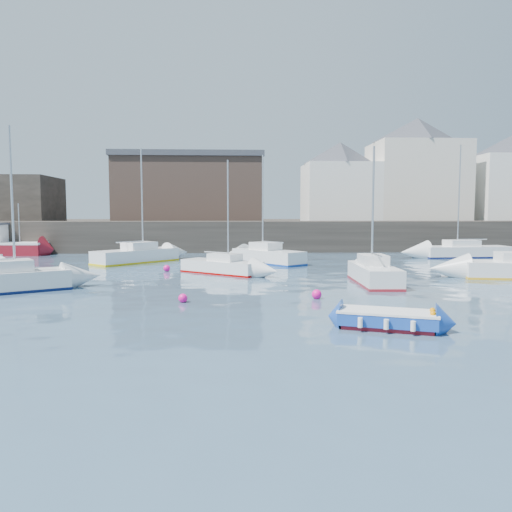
{
  "coord_description": "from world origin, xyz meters",
  "views": [
    {
      "loc": [
        -1.35,
        -14.91,
        3.85
      ],
      "look_at": [
        0.0,
        12.0,
        1.5
      ],
      "focal_mm": 35.0,
      "sensor_mm": 36.0,
      "label": 1
    }
  ],
  "objects_px": {
    "sailboat_h": "(136,255)",
    "buoy_mid": "(317,299)",
    "fishing_boat": "(3,245)",
    "sailboat_f": "(268,256)",
    "buoy_far": "(167,271)",
    "blue_dinghy": "(388,319)",
    "sailboat_c": "(374,273)",
    "sailboat_b": "(222,266)",
    "sailboat_g": "(465,251)",
    "sailboat_a": "(2,281)",
    "buoy_near": "(183,302)"
  },
  "relations": [
    {
      "from": "sailboat_h",
      "to": "buoy_mid",
      "type": "distance_m",
      "value": 20.21
    },
    {
      "from": "fishing_boat",
      "to": "sailboat_f",
      "type": "bearing_deg",
      "value": -20.28
    },
    {
      "from": "buoy_far",
      "to": "blue_dinghy",
      "type": "bearing_deg",
      "value": -60.71
    },
    {
      "from": "fishing_boat",
      "to": "buoy_far",
      "type": "bearing_deg",
      "value": -39.35
    },
    {
      "from": "buoy_far",
      "to": "sailboat_h",
      "type": "bearing_deg",
      "value": 117.47
    },
    {
      "from": "sailboat_c",
      "to": "sailboat_b",
      "type": "bearing_deg",
      "value": 148.78
    },
    {
      "from": "sailboat_f",
      "to": "sailboat_h",
      "type": "bearing_deg",
      "value": 174.0
    },
    {
      "from": "sailboat_g",
      "to": "buoy_mid",
      "type": "xyz_separation_m",
      "value": [
        -16.36,
        -20.06,
        -0.54
      ]
    },
    {
      "from": "sailboat_c",
      "to": "sailboat_h",
      "type": "bearing_deg",
      "value": 140.74
    },
    {
      "from": "sailboat_b",
      "to": "fishing_boat",
      "type": "bearing_deg",
      "value": 143.57
    },
    {
      "from": "blue_dinghy",
      "to": "sailboat_a",
      "type": "relative_size",
      "value": 0.44
    },
    {
      "from": "sailboat_c",
      "to": "buoy_far",
      "type": "height_order",
      "value": "sailboat_c"
    },
    {
      "from": "sailboat_b",
      "to": "sailboat_f",
      "type": "distance_m",
      "value": 7.06
    },
    {
      "from": "sailboat_b",
      "to": "sailboat_c",
      "type": "xyz_separation_m",
      "value": [
        8.32,
        -5.04,
        0.11
      ]
    },
    {
      "from": "sailboat_c",
      "to": "sailboat_g",
      "type": "distance_m",
      "value": 19.89
    },
    {
      "from": "sailboat_b",
      "to": "buoy_far",
      "type": "relative_size",
      "value": 16.04
    },
    {
      "from": "sailboat_g",
      "to": "sailboat_h",
      "type": "relative_size",
      "value": 1.09
    },
    {
      "from": "fishing_boat",
      "to": "buoy_near",
      "type": "height_order",
      "value": "fishing_boat"
    },
    {
      "from": "buoy_far",
      "to": "sailboat_c",
      "type": "bearing_deg",
      "value": -28.05
    },
    {
      "from": "sailboat_f",
      "to": "buoy_mid",
      "type": "bearing_deg",
      "value": -86.27
    },
    {
      "from": "buoy_near",
      "to": "buoy_mid",
      "type": "bearing_deg",
      "value": 5.74
    },
    {
      "from": "buoy_near",
      "to": "sailboat_c",
      "type": "bearing_deg",
      "value": 27.7
    },
    {
      "from": "sailboat_c",
      "to": "buoy_far",
      "type": "distance_m",
      "value": 13.57
    },
    {
      "from": "sailboat_f",
      "to": "sailboat_g",
      "type": "relative_size",
      "value": 0.86
    },
    {
      "from": "sailboat_c",
      "to": "buoy_near",
      "type": "relative_size",
      "value": 18.83
    },
    {
      "from": "sailboat_b",
      "to": "sailboat_h",
      "type": "height_order",
      "value": "sailboat_h"
    },
    {
      "from": "blue_dinghy",
      "to": "sailboat_h",
      "type": "relative_size",
      "value": 0.4
    },
    {
      "from": "buoy_near",
      "to": "sailboat_f",
      "type": "bearing_deg",
      "value": 73.44
    },
    {
      "from": "sailboat_c",
      "to": "sailboat_g",
      "type": "bearing_deg",
      "value": 51.21
    },
    {
      "from": "buoy_near",
      "to": "sailboat_h",
      "type": "bearing_deg",
      "value": 106.71
    },
    {
      "from": "sailboat_f",
      "to": "sailboat_g",
      "type": "bearing_deg",
      "value": 13.77
    },
    {
      "from": "blue_dinghy",
      "to": "buoy_mid",
      "type": "xyz_separation_m",
      "value": [
        -1.36,
        5.86,
        -0.34
      ]
    },
    {
      "from": "sailboat_f",
      "to": "buoy_near",
      "type": "relative_size",
      "value": 20.77
    },
    {
      "from": "sailboat_h",
      "to": "blue_dinghy",
      "type": "bearing_deg",
      "value": -61.18
    },
    {
      "from": "sailboat_f",
      "to": "buoy_near",
      "type": "height_order",
      "value": "sailboat_f"
    },
    {
      "from": "fishing_boat",
      "to": "sailboat_b",
      "type": "bearing_deg",
      "value": -36.43
    },
    {
      "from": "blue_dinghy",
      "to": "buoy_far",
      "type": "height_order",
      "value": "blue_dinghy"
    },
    {
      "from": "sailboat_f",
      "to": "sailboat_h",
      "type": "height_order",
      "value": "sailboat_h"
    },
    {
      "from": "sailboat_g",
      "to": "sailboat_c",
      "type": "bearing_deg",
      "value": -128.79
    },
    {
      "from": "buoy_mid",
      "to": "fishing_boat",
      "type": "bearing_deg",
      "value": 135.13
    },
    {
      "from": "blue_dinghy",
      "to": "buoy_mid",
      "type": "bearing_deg",
      "value": 103.07
    },
    {
      "from": "blue_dinghy",
      "to": "sailboat_g",
      "type": "relative_size",
      "value": 0.37
    },
    {
      "from": "blue_dinghy",
      "to": "sailboat_b",
      "type": "bearing_deg",
      "value": 110.47
    },
    {
      "from": "sailboat_g",
      "to": "sailboat_h",
      "type": "distance_m",
      "value": 27.69
    },
    {
      "from": "fishing_boat",
      "to": "buoy_near",
      "type": "bearing_deg",
      "value": -53.29
    },
    {
      "from": "sailboat_h",
      "to": "buoy_far",
      "type": "height_order",
      "value": "sailboat_h"
    },
    {
      "from": "sailboat_a",
      "to": "buoy_far",
      "type": "xyz_separation_m",
      "value": [
        6.81,
        8.39,
        -0.56
      ]
    },
    {
      "from": "fishing_boat",
      "to": "sailboat_a",
      "type": "bearing_deg",
      "value": -66.07
    },
    {
      "from": "blue_dinghy",
      "to": "fishing_boat",
      "type": "height_order",
      "value": "fishing_boat"
    },
    {
      "from": "sailboat_b",
      "to": "sailboat_h",
      "type": "relative_size",
      "value": 0.81
    }
  ]
}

